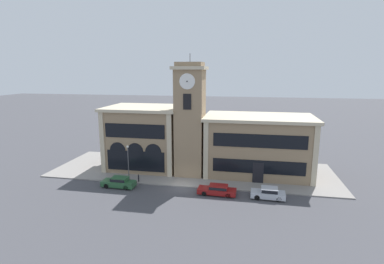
% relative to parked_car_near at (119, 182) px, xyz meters
% --- Properties ---
extents(ground_plane, '(300.00, 300.00, 0.00)m').
position_rel_parked_car_near_xyz_m(ground_plane, '(8.50, 1.58, -0.75)').
color(ground_plane, '#424247').
extents(sidewalk_kerb, '(43.60, 14.16, 0.15)m').
position_rel_parked_car_near_xyz_m(sidewalk_kerb, '(8.50, 8.66, -0.67)').
color(sidewalk_kerb, gray).
rests_on(sidewalk_kerb, ground_plane).
extents(clock_tower, '(4.77, 4.77, 17.98)m').
position_rel_parked_car_near_xyz_m(clock_tower, '(8.50, 6.95, 7.69)').
color(clock_tower, '#937A5B').
rests_on(clock_tower, ground_plane).
extents(town_hall_left_wing, '(11.90, 9.52, 9.99)m').
position_rel_parked_car_near_xyz_m(town_hall_left_wing, '(0.57, 9.29, 4.27)').
color(town_hall_left_wing, '#937A5B').
rests_on(town_hall_left_wing, ground_plane).
extents(town_hall_right_wing, '(16.16, 9.52, 8.97)m').
position_rel_parked_car_near_xyz_m(town_hall_right_wing, '(18.57, 9.30, 3.76)').
color(town_hall_right_wing, '#937A5B').
rests_on(town_hall_right_wing, ground_plane).
extents(parked_car_near, '(4.61, 1.91, 1.43)m').
position_rel_parked_car_near_xyz_m(parked_car_near, '(0.00, 0.00, 0.00)').
color(parked_car_near, '#285633').
rests_on(parked_car_near, ground_plane).
extents(parked_car_mid, '(4.95, 1.92, 1.28)m').
position_rel_parked_car_near_xyz_m(parked_car_mid, '(13.41, -0.00, -0.07)').
color(parked_car_mid, maroon).
rests_on(parked_car_mid, ground_plane).
extents(parked_car_far, '(4.23, 1.99, 1.41)m').
position_rel_parked_car_near_xyz_m(parked_car_far, '(19.74, 0.00, -0.01)').
color(parked_car_far, '#B2B7C1').
rests_on(parked_car_far, ground_plane).
extents(street_lamp, '(0.36, 0.36, 5.25)m').
position_rel_parked_car_near_xyz_m(street_lamp, '(0.62, 1.99, 2.89)').
color(street_lamp, '#4C4C51').
rests_on(street_lamp, sidewalk_kerb).
extents(bollard, '(0.18, 0.18, 1.06)m').
position_rel_parked_car_near_xyz_m(bollard, '(2.01, 2.13, -0.08)').
color(bollard, black).
rests_on(bollard, sidewalk_kerb).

